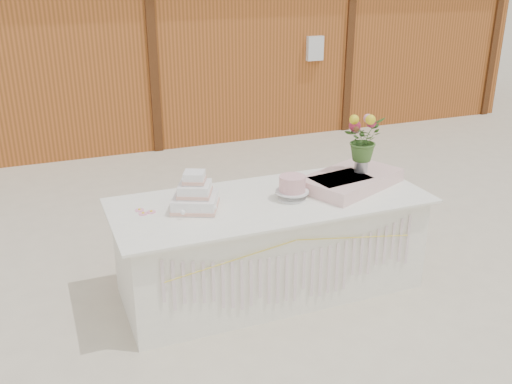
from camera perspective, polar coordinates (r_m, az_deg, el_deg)
ground at (r=4.66m, az=1.39°, el=-9.55°), size 80.00×80.00×0.00m
barn at (r=9.81m, az=-13.09°, el=16.74°), size 12.60×4.60×3.30m
cake_table at (r=4.46m, az=1.46°, el=-5.31°), size 2.40×1.00×0.77m
wedding_cake at (r=4.12m, az=-6.11°, el=-0.46°), size 0.42×0.42×0.29m
pink_cake_stand at (r=4.29m, az=3.65°, el=0.58°), size 0.25×0.25×0.18m
satin_runner at (r=4.61m, az=9.45°, el=1.19°), size 0.94×0.76×0.10m
flower_vase at (r=4.64m, az=10.49°, el=2.89°), size 0.11×0.11×0.15m
bouquet at (r=4.57m, az=10.70°, el=5.81°), size 0.40×0.39×0.34m
loose_flowers at (r=4.14m, az=-11.28°, el=-2.03°), size 0.23×0.34×0.02m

